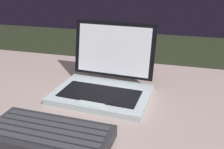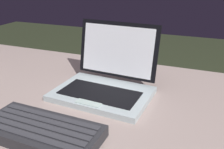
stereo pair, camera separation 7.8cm
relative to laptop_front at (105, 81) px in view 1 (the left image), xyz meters
name	(u,v)px [view 1 (the left image)]	position (x,y,z in m)	size (l,w,h in m)	color
desk	(104,126)	(0.02, -0.08, -0.13)	(1.78, 0.83, 0.71)	#A58F87
laptop_front	(105,81)	(0.00, 0.00, 0.00)	(0.33, 0.28, 0.22)	#B0BFC1
external_keyboard	(49,135)	(-0.06, -0.29, -0.03)	(0.31, 0.15, 0.04)	#29292C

